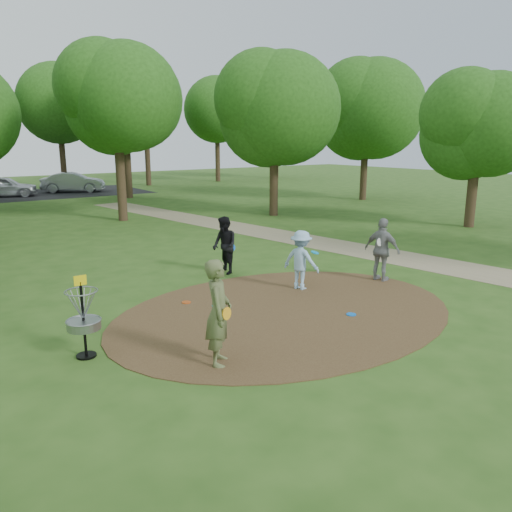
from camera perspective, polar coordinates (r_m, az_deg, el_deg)
ground at (r=11.57m, az=3.52°, el=-6.42°), size 100.00×100.00×0.00m
dirt_clearing at (r=11.56m, az=3.52°, el=-6.37°), size 8.40×8.40×0.02m
footpath at (r=17.44m, az=15.92°, el=-0.14°), size 7.55×39.89×0.01m
parking_lot at (r=39.60m, az=-22.95°, el=6.56°), size 14.00×8.00×0.01m
player_observer_with_disc at (r=8.71m, az=-4.31°, el=-6.47°), size 0.78×0.83×1.90m
player_throwing_with_disc at (r=13.12m, az=5.17°, el=-0.48°), size 1.13×1.16×1.57m
player_walking_with_disc at (r=14.64m, az=-3.61°, el=1.22°), size 0.70×0.87×1.69m
player_waiting_with_disc at (r=14.25m, az=14.22°, el=0.68°), size 0.65×1.11×1.77m
disc_ground_cyan at (r=11.92m, az=-4.53°, el=-5.68°), size 0.22×0.22×0.02m
disc_ground_blue at (r=11.52m, az=10.83°, el=-6.57°), size 0.22×0.22×0.02m
disc_ground_red at (r=12.24m, az=-7.97°, el=-5.26°), size 0.22×0.22×0.02m
car_left at (r=38.50m, az=-26.85°, el=7.10°), size 4.54×2.95×1.44m
car_right at (r=40.07m, az=-20.17°, el=7.92°), size 4.69×3.38×1.47m
disc_golf_basket at (r=9.51m, az=-19.19°, el=-5.99°), size 0.63×0.63×1.54m
tree_ring at (r=22.27m, az=-11.07°, el=16.58°), size 37.40×45.42×9.46m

